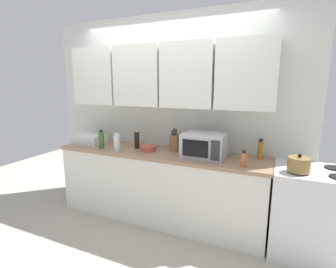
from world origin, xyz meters
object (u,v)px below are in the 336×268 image
(stove_range, at_px, (312,213))
(bottle_soy_dark, at_px, (137,140))
(kettle, at_px, (299,164))
(bottle_clear_tall, at_px, (117,142))
(bottle_amber_vinegar, at_px, (260,149))
(bottle_spice_jar, at_px, (244,159))
(microwave, at_px, (204,145))
(bottle_green_oil, at_px, (101,140))
(dish_rack, at_px, (91,139))
(knife_block, at_px, (174,142))
(bowl_ceramic_small, at_px, (148,148))

(stove_range, distance_m, bottle_soy_dark, 2.13)
(kettle, xyz_separation_m, bottle_clear_tall, (-2.05, -0.02, 0.02))
(kettle, height_order, bottle_amber_vinegar, bottle_amber_vinegar)
(bottle_spice_jar, relative_size, bottle_amber_vinegar, 0.75)
(stove_range, relative_size, microwave, 1.90)
(kettle, relative_size, bottle_spice_jar, 1.19)
(microwave, bearing_deg, bottle_soy_dark, 177.43)
(bottle_amber_vinegar, xyz_separation_m, bottle_green_oil, (-1.93, -0.35, 0.01))
(kettle, bearing_deg, bottle_soy_dark, 174.51)
(bottle_soy_dark, distance_m, bottle_amber_vinegar, 1.52)
(microwave, relative_size, bottle_amber_vinegar, 2.10)
(dish_rack, relative_size, knife_block, 1.33)
(knife_block, xyz_separation_m, bottle_green_oil, (-0.91, -0.29, 0.01))
(dish_rack, relative_size, bottle_amber_vinegar, 1.66)
(bottle_spice_jar, height_order, bottle_soy_dark, bottle_soy_dark)
(microwave, distance_m, bottle_spice_jar, 0.50)
(bottle_soy_dark, bearing_deg, microwave, -2.57)
(bottle_amber_vinegar, bearing_deg, bottle_clear_tall, -168.00)
(stove_range, bearing_deg, microwave, -179.99)
(bottle_clear_tall, bearing_deg, stove_range, 4.05)
(microwave, bearing_deg, knife_block, 161.42)
(microwave, xyz_separation_m, bottle_spice_jar, (0.46, -0.16, -0.06))
(bottle_spice_jar, distance_m, bowl_ceramic_small, 1.20)
(bottle_spice_jar, distance_m, bottle_amber_vinegar, 0.39)
(bottle_soy_dark, xyz_separation_m, bottle_amber_vinegar, (1.51, 0.16, -0.00))
(microwave, xyz_separation_m, bottle_soy_dark, (-0.91, 0.04, -0.03))
(knife_block, distance_m, bottle_soy_dark, 0.50)
(stove_range, xyz_separation_m, kettle, (-0.17, -0.14, 0.53))
(stove_range, xyz_separation_m, bottle_green_oil, (-2.47, -0.15, 0.56))
(bottle_clear_tall, bearing_deg, dish_rack, 162.73)
(dish_rack, bearing_deg, bottle_soy_dark, 1.60)
(kettle, distance_m, microwave, 0.98)
(stove_range, distance_m, bottle_spice_jar, 0.87)
(microwave, xyz_separation_m, knife_block, (-0.43, 0.14, -0.04))
(knife_block, distance_m, bottle_green_oil, 0.95)
(knife_block, bearing_deg, bowl_ceramic_small, -152.10)
(microwave, height_order, bottle_spice_jar, microwave)
(dish_rack, distance_m, bottle_clear_tall, 0.60)
(bottle_soy_dark, height_order, bowl_ceramic_small, bottle_soy_dark)
(microwave, relative_size, bottle_clear_tall, 2.16)
(bottle_amber_vinegar, bearing_deg, bowl_ceramic_small, -170.78)
(bottle_green_oil, relative_size, bowl_ceramic_small, 1.22)
(knife_block, xyz_separation_m, bottle_spice_jar, (0.89, -0.31, -0.03))
(dish_rack, height_order, knife_block, knife_block)
(kettle, relative_size, bottle_clear_tall, 0.91)
(kettle, relative_size, bowl_ceramic_small, 1.02)
(knife_block, bearing_deg, microwave, -18.58)
(knife_block, bearing_deg, bottle_spice_jar, -18.93)
(bottle_clear_tall, relative_size, bottle_soy_dark, 0.93)
(bottle_clear_tall, distance_m, bottle_amber_vinegar, 1.72)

